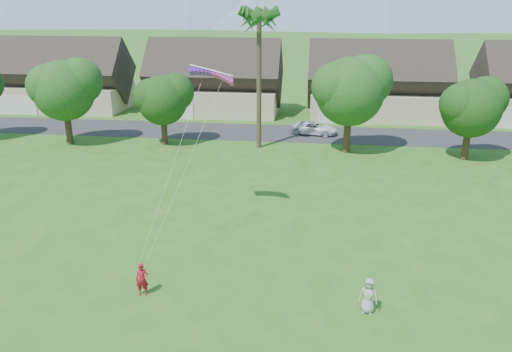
% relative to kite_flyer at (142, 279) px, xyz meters
% --- Properties ---
extents(ground, '(500.00, 500.00, 0.00)m').
position_rel_kite_flyer_xyz_m(ground, '(4.53, -3.50, -0.80)').
color(ground, '#2D6019').
rests_on(ground, ground).
extents(street, '(90.00, 7.00, 0.01)m').
position_rel_kite_flyer_xyz_m(street, '(4.53, 30.50, -0.80)').
color(street, '#2D2D30').
rests_on(street, ground).
extents(kite_flyer, '(0.65, 0.49, 1.61)m').
position_rel_kite_flyer_xyz_m(kite_flyer, '(0.00, 0.00, 0.00)').
color(kite_flyer, '#A91321').
rests_on(kite_flyer, ground).
extents(watcher, '(0.90, 0.67, 1.66)m').
position_rel_kite_flyer_xyz_m(watcher, '(10.30, -0.12, 0.03)').
color(watcher, '#AFAFAB').
rests_on(watcher, ground).
extents(parked_car, '(4.90, 2.89, 1.28)m').
position_rel_kite_flyer_xyz_m(parked_car, '(7.57, 30.50, -0.16)').
color(parked_car, white).
rests_on(parked_car, ground).
extents(houses_row, '(72.75, 8.19, 8.86)m').
position_rel_kite_flyer_xyz_m(houses_row, '(5.02, 39.50, 2.64)').
color(houses_row, beige).
rests_on(houses_row, ground).
extents(tree_row, '(62.27, 6.67, 8.45)m').
position_rel_kite_flyer_xyz_m(tree_row, '(3.39, 24.42, 4.08)').
color(tree_row, '#47301C').
rests_on(tree_row, ground).
extents(fan_palm, '(3.00, 3.00, 13.80)m').
position_rel_kite_flyer_xyz_m(fan_palm, '(2.53, 25.00, 11.00)').
color(fan_palm, '#4C3D26').
rests_on(fan_palm, ground).
extents(parafoil_kite, '(2.62, 1.05, 0.50)m').
position_rel_kite_flyer_xyz_m(parafoil_kite, '(1.70, 8.90, 8.27)').
color(parafoil_kite, '#6118B9').
rests_on(parafoil_kite, ground).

